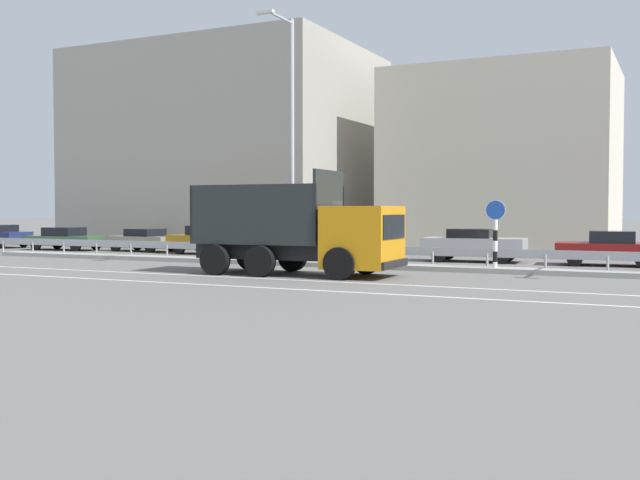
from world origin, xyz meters
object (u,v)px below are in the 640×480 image
Objects in this scene: parked_car_3 at (211,240)px; median_road_sign at (495,235)px; parked_car_4 at (336,241)px; parked_car_5 at (474,245)px; dump_truck at (319,239)px; parked_car_1 at (66,238)px; parked_car_2 at (144,240)px; parked_car_6 at (609,248)px; street_lamp_1 at (290,130)px.

median_road_sign is at bearing 77.42° from parked_car_3.
parked_car_3 is 6.60m from parked_car_4.
parked_car_5 is at bearing 96.77° from parked_car_3.
median_road_sign is (5.09, 3.78, 0.09)m from dump_truck.
dump_truck is 9.82m from parked_car_4.
parked_car_1 is 4.91m from parked_car_2.
median_road_sign is 0.62× the size of parked_car_6.
parked_car_5 is 1.06× the size of parked_car_6.
parked_car_6 is (8.43, 9.08, -0.54)m from dump_truck.
median_road_sign reaches higher than parked_car_2.
street_lamp_1 is at bearing 60.57° from parked_car_3.
parked_car_5 reaches higher than parked_car_1.
street_lamp_1 is at bearing 110.18° from parked_car_6.
median_road_sign is at bearing 74.50° from parked_car_1.
parked_car_5 is (2.99, 8.99, -0.51)m from dump_truck.
parked_car_2 is 0.87× the size of parked_car_3.
parked_car_1 is at bearing -92.59° from parked_car_5.
street_lamp_1 is (-8.19, -0.02, 4.07)m from median_road_sign.
street_lamp_1 is 13.54m from parked_car_6.
street_lamp_1 is at bearing -53.17° from parked_car_5.
dump_truck is 1.77× the size of parked_car_2.
dump_truck is at bearing -117.68° from parked_car_2.
parked_car_1 is 28.22m from parked_car_6.
dump_truck is at bearing 62.00° from parked_car_1.
street_lamp_1 is at bearing -174.55° from parked_car_4.
parked_car_6 is (5.43, 0.09, -0.03)m from parked_car_5.
parked_car_5 is at bearing -86.77° from parked_car_2.
dump_truck reaches higher than parked_car_4.
parked_car_4 reaches higher than parked_car_5.
parked_car_6 is at bearing 96.47° from parked_car_3.
parked_car_6 is at bearing 134.95° from dump_truck.
parked_car_4 reaches higher than parked_car_6.
parked_car_6 is (28.22, 0.56, 0.06)m from parked_car_1.
parked_car_3 is at bearing 87.14° from parked_car_6.
parked_car_1 is 16.27m from parked_car_4.
parked_car_3 is 13.11m from parked_car_5.
street_lamp_1 is 2.19× the size of parked_car_1.
parked_car_4 is at bearing 148.12° from median_road_sign.
parked_car_5 reaches higher than parked_car_2.
parked_car_1 is 0.95× the size of parked_car_4.
parked_car_2 is 0.93× the size of parked_car_5.
dump_truck is 1.75× the size of parked_car_6.
median_road_sign is at bearing 124.41° from dump_truck.
parked_car_4 is (-8.62, 5.36, -0.60)m from median_road_sign.
parked_car_4 is 6.53m from parked_car_5.
dump_truck is at bearing 132.56° from parked_car_6.
street_lamp_1 is 2.08× the size of parked_car_4.
parked_car_2 is 0.87× the size of parked_car_4.
parked_car_4 is at bearing 87.49° from parked_car_1.
parked_car_6 is at bearing -86.33° from parked_car_2.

